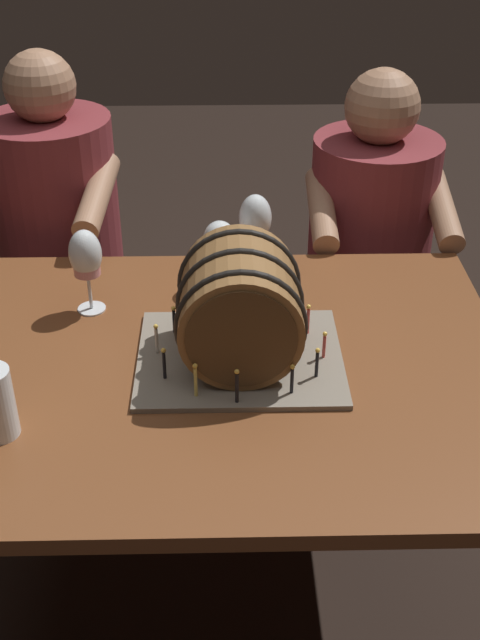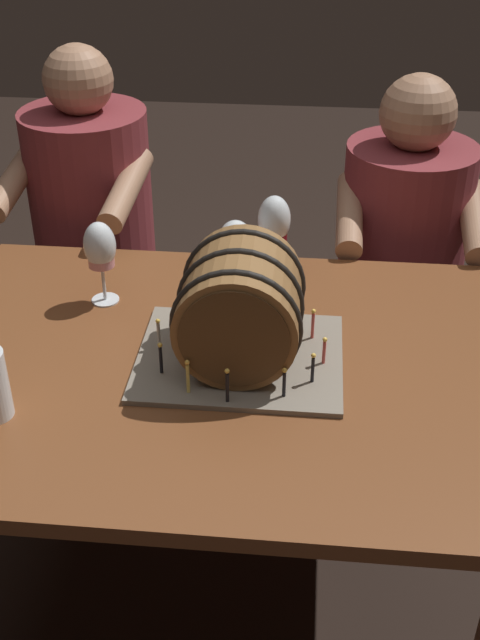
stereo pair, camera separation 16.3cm
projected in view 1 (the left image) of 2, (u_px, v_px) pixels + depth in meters
The scene contains 8 objects.
ground_plane at pixel (219, 592), 2.07m from camera, with size 8.00×8.00×0.00m, color black.
dining_table at pixel (214, 403), 1.73m from camera, with size 1.26×0.95×0.73m.
barrel_cake at pixel (240, 311), 1.62m from camera, with size 0.43×0.35×0.26m.
wine_glass_rose at pixel (86, 257), 1.78m from camera, with size 0.07×0.07×0.20m.
wine_glass_empty at pixel (220, 241), 1.88m from camera, with size 0.08×0.08×0.17m.
wine_glass_red at pixel (255, 221), 1.93m from camera, with size 0.08×0.08×0.20m.
person_seated_left at pixel (64, 263), 2.39m from camera, with size 0.42×0.50×1.19m.
person_seated_right at pixel (367, 267), 2.42m from camera, with size 0.40×0.48×1.13m.
Camera 1 is at (0.03, -1.36, 1.71)m, focal length 44.94 mm.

